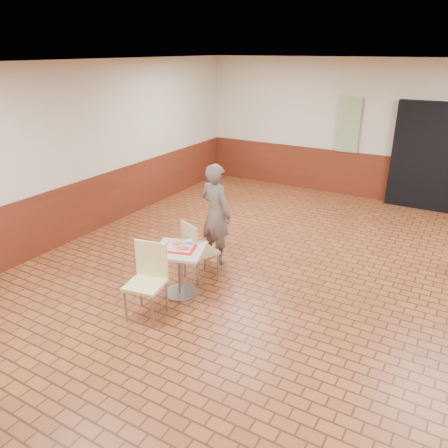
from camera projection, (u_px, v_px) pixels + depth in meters
The scene contains 12 objects.
room_shell at pixel (287, 194), 5.37m from camera, with size 8.01×10.01×3.01m.
wainscot_band at pixel (283, 266), 5.75m from camera, with size 8.00×10.00×1.00m.
corridor_doorway at pixel (433, 157), 8.87m from camera, with size 1.60×0.22×2.20m, color black.
promo_poster at pixel (348, 125), 9.57m from camera, with size 0.50×0.03×1.20m, color gray.
main_table at pixel (180, 264), 5.89m from camera, with size 0.65×0.65×0.68m.
chair_main_front at pixel (148, 276), 5.43m from camera, with size 0.51×0.51×0.95m.
chair_main_back at pixel (196, 248), 6.26m from camera, with size 0.55×0.55×0.90m.
customer at pixel (216, 214), 6.75m from camera, with size 0.58×0.38×1.58m, color #63564C.
serving_tray at pixel (179, 248), 5.80m from camera, with size 0.41×0.32×0.03m.
ring_donut at pixel (176, 243), 5.89m from camera, with size 0.10×0.10×0.03m, color #C48947.
long_john_donut at pixel (182, 247), 5.74m from camera, with size 0.17×0.13×0.05m.
paper_cup at pixel (189, 243), 5.83m from camera, with size 0.06×0.06×0.08m.
Camera 1 is at (1.90, -4.81, 3.17)m, focal length 35.00 mm.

